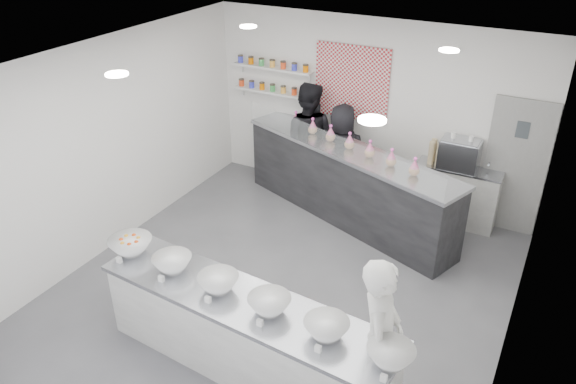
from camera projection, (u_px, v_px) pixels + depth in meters
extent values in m
plane|color=#515156|center=(283.00, 290.00, 7.42)|extent=(6.00, 6.00, 0.00)
plane|color=white|center=(282.00, 66.00, 5.99)|extent=(6.00, 6.00, 0.00)
plane|color=white|center=(371.00, 112.00, 9.04)|extent=(5.50, 0.00, 5.50)
plane|color=white|center=(110.00, 146.00, 7.84)|extent=(0.00, 6.00, 6.00)
plane|color=white|center=(525.00, 251.00, 5.57)|extent=(0.00, 6.00, 6.00)
cube|color=gray|center=(515.00, 167.00, 8.28)|extent=(0.88, 0.04, 2.10)
cube|color=maroon|center=(352.00, 82.00, 8.95)|extent=(1.25, 0.03, 1.20)
cube|color=silver|center=(273.00, 92.00, 9.64)|extent=(1.45, 0.22, 0.04)
cube|color=silver|center=(273.00, 68.00, 9.44)|extent=(1.45, 0.22, 0.04)
cylinder|color=white|center=(117.00, 74.00, 5.80)|extent=(0.24, 0.24, 0.02)
cylinder|color=white|center=(372.00, 120.00, 4.65)|extent=(0.24, 0.24, 0.02)
cylinder|color=white|center=(248.00, 26.00, 7.82)|extent=(0.24, 0.24, 0.02)
cylinder|color=white|center=(449.00, 50.00, 6.67)|extent=(0.24, 0.24, 0.02)
cube|color=#9E9E9A|center=(245.00, 335.00, 6.00)|extent=(3.46, 1.05, 0.93)
cube|color=black|center=(347.00, 184.00, 8.76)|extent=(3.91, 2.03, 1.21)
cube|color=white|center=(334.00, 145.00, 8.20)|extent=(3.61, 1.36, 0.33)
cube|color=#9E9E9A|center=(455.00, 195.00, 8.72)|extent=(1.28, 0.41, 0.95)
cube|color=#93969E|center=(459.00, 154.00, 8.40)|extent=(0.58, 0.40, 0.44)
imported|color=silver|center=(379.00, 340.00, 5.33)|extent=(0.56, 0.73, 1.79)
imported|color=black|center=(307.00, 140.00, 9.36)|extent=(1.10, 0.94, 1.97)
imported|color=black|center=(341.00, 155.00, 9.17)|extent=(0.95, 0.77, 1.69)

